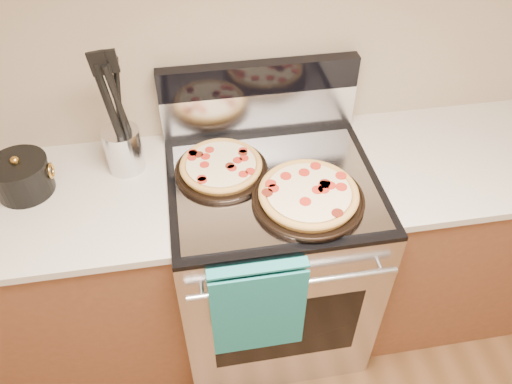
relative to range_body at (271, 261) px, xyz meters
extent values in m
plane|color=tan|center=(0.00, 0.35, 0.90)|extent=(4.00, 0.00, 4.00)
cube|color=#B7B7BC|center=(0.00, 0.00, 0.00)|extent=(0.76, 0.68, 0.90)
cube|color=black|center=(0.00, -0.34, 0.00)|extent=(0.56, 0.01, 0.40)
cube|color=black|center=(0.00, 0.00, 0.46)|extent=(0.76, 0.68, 0.02)
cube|color=silver|center=(0.00, 0.31, 0.56)|extent=(0.76, 0.06, 0.18)
cube|color=black|center=(0.00, 0.31, 0.71)|extent=(0.76, 0.06, 0.12)
cylinder|color=silver|center=(0.00, -0.38, 0.35)|extent=(0.70, 0.03, 0.03)
cube|color=gray|center=(0.00, -0.03, 0.47)|extent=(0.70, 0.55, 0.01)
cube|color=brown|center=(-0.88, 0.03, -0.01)|extent=(1.00, 0.62, 0.88)
cube|color=beige|center=(-0.88, 0.03, 0.45)|extent=(1.02, 0.64, 0.03)
cube|color=brown|center=(0.88, 0.03, -0.01)|extent=(1.00, 0.62, 0.88)
cube|color=beige|center=(0.88, 0.03, 0.45)|extent=(1.02, 0.64, 0.03)
cylinder|color=silver|center=(-0.52, 0.17, 0.54)|extent=(0.17, 0.17, 0.17)
cylinder|color=black|center=(-0.87, 0.10, 0.52)|extent=(0.20, 0.20, 0.12)
camera|label=1|loc=(-0.28, -1.30, 1.69)|focal=35.00mm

